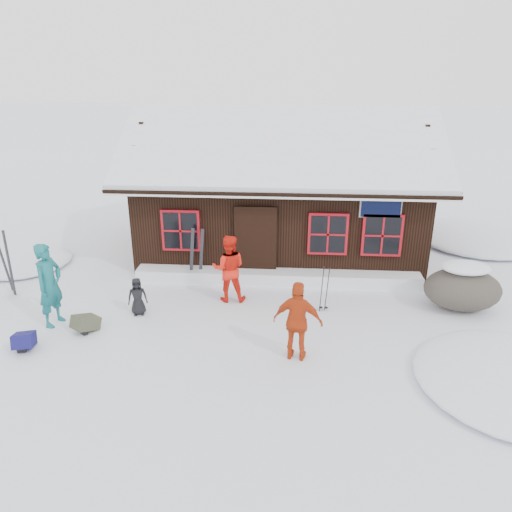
% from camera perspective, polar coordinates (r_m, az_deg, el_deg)
% --- Properties ---
extents(ground, '(120.00, 120.00, 0.00)m').
position_cam_1_polar(ground, '(11.61, -5.43, -7.41)').
color(ground, white).
rests_on(ground, ground).
extents(mountain_hut, '(8.90, 6.09, 4.42)m').
position_cam_1_polar(mountain_hut, '(15.52, 2.87, 6.51)').
color(mountain_hut, black).
rests_on(mountain_hut, ground).
extents(snow_drift, '(7.60, 0.60, 0.35)m').
position_cam_1_polar(snow_drift, '(13.41, 2.44, -2.34)').
color(snow_drift, white).
rests_on(snow_drift, ground).
extents(snow_mounds, '(20.60, 13.20, 0.48)m').
position_cam_1_polar(snow_mounds, '(13.13, 3.04, -3.74)').
color(snow_mounds, white).
rests_on(snow_mounds, ground).
extents(skier_teal, '(0.63, 0.80, 1.93)m').
position_cam_1_polar(skier_teal, '(11.94, -22.52, -3.07)').
color(skier_teal, '#156366').
rests_on(skier_teal, ground).
extents(skier_orange_left, '(0.87, 0.70, 1.70)m').
position_cam_1_polar(skier_orange_left, '(12.19, -3.13, -1.42)').
color(skier_orange_left, red).
rests_on(skier_orange_left, ground).
extents(skier_orange_right, '(1.03, 0.57, 1.67)m').
position_cam_1_polar(skier_orange_right, '(9.86, 4.80, -7.48)').
color(skier_orange_right, '#C13A13').
rests_on(skier_orange_right, ground).
extents(skier_crouched, '(0.51, 0.40, 0.92)m').
position_cam_1_polar(skier_crouched, '(11.98, -13.39, -4.52)').
color(skier_crouched, black).
rests_on(skier_crouched, ground).
extents(boulder, '(1.80, 1.35, 1.06)m').
position_cam_1_polar(boulder, '(12.88, 22.54, -3.38)').
color(boulder, '#4C463D').
rests_on(boulder, ground).
extents(ski_pair_mid, '(0.51, 0.34, 1.72)m').
position_cam_1_polar(ski_pair_mid, '(14.12, -26.64, -0.67)').
color(ski_pair_mid, black).
rests_on(ski_pair_mid, ground).
extents(ski_pair_right, '(0.47, 0.12, 1.54)m').
position_cam_1_polar(ski_pair_right, '(13.38, -6.81, 0.00)').
color(ski_pair_right, black).
rests_on(ski_pair_right, ground).
extents(ski_poles, '(0.21, 0.10, 1.17)m').
position_cam_1_polar(ski_poles, '(11.88, 7.81, -3.86)').
color(ski_poles, black).
rests_on(ski_poles, ground).
extents(backpack_blue, '(0.52, 0.61, 0.28)m').
position_cam_1_polar(backpack_blue, '(11.51, -24.93, -9.00)').
color(backpack_blue, '#141353').
rests_on(backpack_blue, ground).
extents(backpack_olive, '(0.62, 0.66, 0.29)m').
position_cam_1_polar(backpack_olive, '(11.71, -18.85, -7.51)').
color(backpack_olive, '#40422F').
rests_on(backpack_olive, ground).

